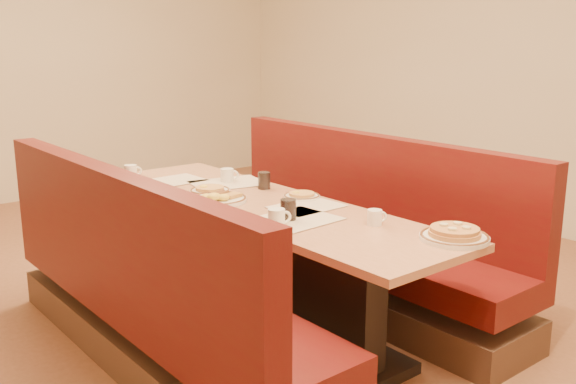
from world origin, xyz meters
TOP-DOWN VIEW (x-y plane):
  - ground at (0.00, 0.00)m, footprint 8.00×8.00m
  - diner_table at (0.00, 0.00)m, footprint 0.70×2.50m
  - booth_left at (-0.73, 0.00)m, footprint 0.55×2.50m
  - booth_right at (0.73, 0.00)m, footprint 0.55×2.50m
  - placemat_near_left at (-0.12, -0.39)m, footprint 0.48×0.37m
  - placemat_near_right at (0.12, -0.23)m, footprint 0.38×0.29m
  - placemat_far_left at (-0.12, 0.81)m, footprint 0.39×0.30m
  - placemat_far_right at (0.12, 0.53)m, footprint 0.51×0.42m
  - pancake_plate at (0.25, -1.10)m, footprint 0.32×0.32m
  - eggs_plate at (-0.18, 0.17)m, footprint 0.31×0.31m
  - extra_plate_mid at (0.23, -0.06)m, footprint 0.21×0.21m
  - extra_plate_far at (-0.11, 0.39)m, footprint 0.24×0.24m
  - coffee_mug_a at (0.15, -0.70)m, footprint 0.10×0.07m
  - coffee_mug_b at (-0.24, -0.42)m, footprint 0.12×0.08m
  - coffee_mug_c at (0.14, 0.56)m, footprint 0.12×0.08m
  - coffee_mug_d at (-0.28, 1.08)m, footprint 0.11×0.08m
  - soda_tumbler_near at (-0.13, -0.37)m, footprint 0.08×0.08m
  - soda_tumbler_mid at (0.21, 0.27)m, footprint 0.08×0.08m

SIDE VIEW (x-z plane):
  - ground at x=0.00m, z-range 0.00..0.00m
  - booth_left at x=-0.73m, z-range -0.16..0.89m
  - booth_right at x=0.73m, z-range -0.16..0.89m
  - diner_table at x=0.00m, z-range 0.00..0.75m
  - placemat_near_left at x=-0.12m, z-range 0.75..0.76m
  - placemat_near_right at x=0.12m, z-range 0.75..0.76m
  - placemat_far_left at x=-0.12m, z-range 0.75..0.76m
  - placemat_far_right at x=0.12m, z-range 0.75..0.76m
  - extra_plate_mid at x=0.23m, z-range 0.74..0.79m
  - extra_plate_far at x=-0.11m, z-range 0.74..0.79m
  - eggs_plate at x=-0.18m, z-range 0.74..0.80m
  - pancake_plate at x=0.25m, z-range 0.74..0.81m
  - coffee_mug_a at x=0.15m, z-range 0.75..0.83m
  - coffee_mug_d at x=-0.28m, z-range 0.75..0.84m
  - coffee_mug_c at x=0.14m, z-range 0.75..0.84m
  - coffee_mug_b at x=-0.24m, z-range 0.75..0.84m
  - soda_tumbler_mid at x=0.21m, z-range 0.75..0.85m
  - soda_tumbler_near at x=-0.13m, z-range 0.75..0.86m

